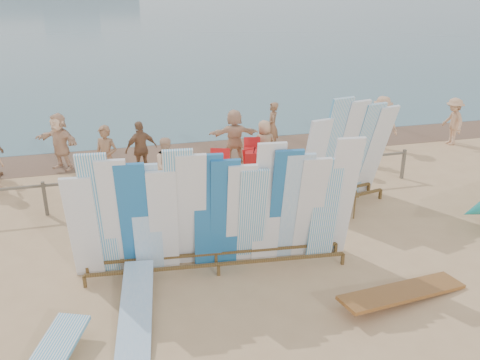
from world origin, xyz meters
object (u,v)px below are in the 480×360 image
object	(u,v)px
stroller	(253,163)
beachgoer_11	(60,141)
main_surfboard_rack	(216,214)
side_surfboard_rack	(346,156)
beachgoer_4	(141,149)
beachgoer_5	(234,136)
vendor_table	(340,202)
beachgoer_10	(347,132)
beachgoer_2	(168,166)
beachgoer_7	(272,126)
beachgoer_6	(264,145)
flat_board_c	(402,299)
beachgoer_1	(107,158)
flat_board_a	(137,316)
beach_chair_right	(256,172)
beachgoer_9	(381,123)
beachgoer_8	(335,143)
beachgoer_extra_0	(453,121)
beach_chair_left	(220,172)

from	to	relation	value
stroller	beachgoer_11	size ratio (longest dim) A/B	0.66
main_surfboard_rack	side_surfboard_rack	bearing A→B (deg)	36.66
beachgoer_4	beachgoer_5	distance (m)	3.01
vendor_table	beachgoer_11	distance (m)	8.72
beachgoer_10	beachgoer_2	size ratio (longest dim) A/B	1.17
beachgoer_7	beachgoer_6	world-z (taller)	beachgoer_7
beachgoer_2	beachgoer_5	xyz separation A→B (m)	(2.37, 2.08, 0.07)
flat_board_c	beachgoer_7	size ratio (longest dim) A/B	1.62
vendor_table	beachgoer_11	xyz separation A→B (m)	(-6.95, 5.24, 0.54)
beachgoer_2	beachgoer_1	size ratio (longest dim) A/B	0.87
flat_board_c	flat_board_a	bearing A→B (deg)	69.47
beachgoer_11	beachgoer_6	size ratio (longest dim) A/B	1.15
main_surfboard_rack	flat_board_a	distance (m)	2.42
main_surfboard_rack	beachgoer_1	bearing A→B (deg)	117.89
beach_chair_right	beachgoer_11	xyz separation A→B (m)	(-5.55, 2.47, 0.62)
beachgoer_9	beachgoer_10	size ratio (longest dim) A/B	0.98
beachgoer_1	beachgoer_4	bearing A→B (deg)	68.80
beachgoer_9	beachgoer_1	distance (m)	9.31
main_surfboard_rack	beachgoer_8	size ratio (longest dim) A/B	3.34
main_surfboard_rack	beachgoer_2	bearing A→B (deg)	101.50
beachgoer_extra_0	beachgoer_11	bearing A→B (deg)	-88.54
main_surfboard_rack	vendor_table	size ratio (longest dim) A/B	5.49
beach_chair_left	flat_board_c	bearing A→B (deg)	-55.01
flat_board_a	stroller	bearing A→B (deg)	64.02
beachgoer_8	beachgoer_1	world-z (taller)	beachgoer_1
beach_chair_right	beachgoer_8	distance (m)	2.70
vendor_table	beachgoer_9	bearing A→B (deg)	68.09
stroller	beachgoer_8	size ratio (longest dim) A/B	0.68
beachgoer_7	beachgoer_9	bearing A→B (deg)	92.09
beachgoer_9	beachgoer_10	distance (m)	1.84
main_surfboard_rack	flat_board_a	xyz separation A→B (m)	(-1.71, -1.16, -1.25)
stroller	beachgoer_1	distance (m)	4.18
beachgoer_5	beach_chair_left	bearing A→B (deg)	64.80
beachgoer_9	beachgoer_10	xyz separation A→B (m)	(-1.67, -0.77, 0.02)
beach_chair_left	main_surfboard_rack	bearing A→B (deg)	-84.74
beach_chair_right	beachgoer_1	xyz separation A→B (m)	(-4.18, 0.43, 0.65)
stroller	beachgoer_6	xyz separation A→B (m)	(0.56, 0.70, 0.30)
beachgoer_8	beachgoer_2	xyz separation A→B (m)	(-5.19, -0.64, -0.05)
beach_chair_right	beachgoer_4	world-z (taller)	beachgoer_4
beachgoer_extra_0	beachgoer_7	bearing A→B (deg)	-93.66
beach_chair_right	beachgoer_11	distance (m)	6.10
beach_chair_right	beachgoer_1	bearing A→B (deg)	159.22
beachgoer_11	beachgoer_2	xyz separation A→B (m)	(2.97, -2.79, -0.09)
main_surfboard_rack	beach_chair_left	distance (m)	5.02
beachgoer_4	beachgoer_11	xyz separation A→B (m)	(-2.37, 1.21, 0.05)
flat_board_a	beachgoer_10	size ratio (longest dim) A/B	1.44
beachgoer_10	side_surfboard_rack	bearing A→B (deg)	94.78
beachgoer_6	beachgoer_2	size ratio (longest dim) A/B	0.96
beachgoer_4	beach_chair_right	bearing A→B (deg)	140.52
beachgoer_2	flat_board_a	bearing A→B (deg)	-110.64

